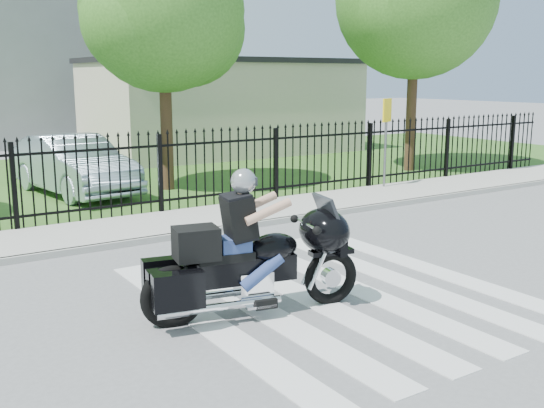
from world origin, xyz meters
TOP-DOWN VIEW (x-y plane):
  - ground at (0.00, 0.00)m, footprint 120.00×120.00m
  - crosswalk at (0.00, 0.00)m, footprint 5.00×5.50m
  - sidewalk at (0.00, 5.00)m, footprint 40.00×2.00m
  - curb at (0.00, 4.00)m, footprint 40.00×0.12m
  - grass_strip at (0.00, 12.00)m, footprint 40.00×12.00m
  - iron_fence at (0.00, 6.00)m, footprint 26.00×0.04m
  - tree_mid at (1.50, 9.00)m, footprint 4.20×4.20m
  - building_low at (7.00, 16.00)m, footprint 10.00×6.00m
  - building_low_roof at (7.00, 16.00)m, footprint 10.20×6.20m
  - motorcycle_rider at (-1.41, -0.06)m, footprint 2.91×1.35m
  - parked_car at (-0.83, 9.63)m, footprint 2.27×4.80m
  - traffic_sign at (6.27, 5.69)m, footprint 0.48×0.25m

SIDE VIEW (x-z plane):
  - ground at x=0.00m, z-range 0.00..0.00m
  - crosswalk at x=0.00m, z-range 0.00..0.01m
  - grass_strip at x=0.00m, z-range 0.00..0.02m
  - sidewalk at x=0.00m, z-range 0.00..0.12m
  - curb at x=0.00m, z-range 0.00..0.12m
  - parked_car at x=-0.83m, z-range 0.02..1.54m
  - motorcycle_rider at x=-1.41m, z-range -0.18..1.77m
  - iron_fence at x=0.00m, z-range 0.00..1.80m
  - building_low at x=7.00m, z-range 0.00..3.50m
  - traffic_sign at x=6.27m, z-range 0.62..2.94m
  - building_low_roof at x=7.00m, z-range 3.50..3.70m
  - tree_mid at x=1.50m, z-range 1.28..8.06m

